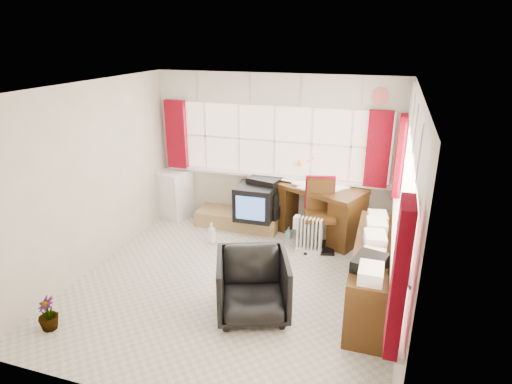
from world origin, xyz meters
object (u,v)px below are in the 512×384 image
at_px(office_chair, 253,286).
at_px(crt_tv, 255,202).
at_px(task_chair, 320,211).
at_px(tv_bench, 238,219).
at_px(credenza, 374,271).
at_px(desk_lamp, 314,165).
at_px(desk, 317,208).
at_px(radiator, 309,239).
at_px(mini_fridge, 175,194).

distance_m(office_chair, crt_tv, 2.19).
bearing_deg(task_chair, tv_bench, 168.56).
distance_m(tv_bench, crt_tv, 0.54).
bearing_deg(credenza, office_chair, -151.69).
bearing_deg(desk_lamp, credenza, -59.11).
bearing_deg(task_chair, desk, 104.85).
bearing_deg(radiator, credenza, -44.33).
bearing_deg(radiator, desk, 90.91).
bearing_deg(mini_fridge, desk, 0.01).
distance_m(radiator, crt_tv, 1.11).
xyz_separation_m(desk, task_chair, (0.10, -0.36, 0.11)).
relative_size(desk, desk_lamp, 4.15).
bearing_deg(mini_fridge, task_chair, -7.94).
height_order(office_chair, credenza, credenza).
bearing_deg(credenza, task_chair, 125.25).
height_order(desk, credenza, desk).
distance_m(credenza, crt_tv, 2.38).
height_order(office_chair, crt_tv, crt_tv).
xyz_separation_m(desk, crt_tv, (-0.96, -0.21, 0.06)).
height_order(radiator, credenza, credenza).
relative_size(task_chair, mini_fridge, 1.31).
distance_m(desk, task_chair, 0.39).
distance_m(task_chair, radiator, 0.46).
relative_size(desk, mini_fridge, 1.95).
bearing_deg(office_chair, crt_tv, 85.81).
relative_size(crt_tv, mini_fridge, 0.75).
bearing_deg(office_chair, mini_fridge, 112.49).
height_order(desk_lamp, credenza, desk_lamp).
height_order(desk_lamp, office_chair, desk_lamp).
height_order(office_chair, radiator, office_chair).
height_order(desk, crt_tv, desk).
distance_m(desk, mini_fridge, 2.52).
bearing_deg(tv_bench, mini_fridge, 176.22).
relative_size(task_chair, credenza, 0.54).
xyz_separation_m(task_chair, radiator, (-0.09, -0.30, -0.35)).
height_order(task_chair, crt_tv, task_chair).
distance_m(crt_tv, mini_fridge, 1.57).
relative_size(desk_lamp, credenza, 0.19).
bearing_deg(task_chair, mini_fridge, 172.06).
distance_m(desk_lamp, tv_bench, 1.57).
relative_size(tv_bench, mini_fridge, 1.70).
bearing_deg(desk, credenza, -58.78).
bearing_deg(task_chair, credenza, -54.75).
bearing_deg(tv_bench, credenza, -33.71).
xyz_separation_m(credenza, tv_bench, (-2.28, 1.52, -0.27)).
distance_m(desk_lamp, radiator, 1.25).
relative_size(desk_lamp, radiator, 0.69).
bearing_deg(mini_fridge, desk_lamp, 5.47).
relative_size(task_chair, crt_tv, 1.75).
xyz_separation_m(credenza, mini_fridge, (-3.49, 1.60, 0.02)).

